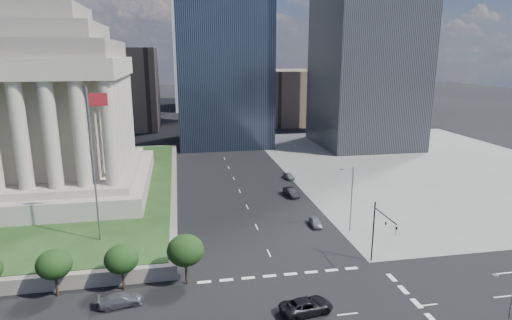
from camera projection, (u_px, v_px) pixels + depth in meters
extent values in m
plane|color=black|center=(215.00, 139.00, 133.45)|extent=(500.00, 500.00, 0.00)
cube|color=slate|center=(420.00, 164.00, 103.32)|extent=(68.00, 90.00, 0.03)
cylinder|color=slate|center=(93.00, 167.00, 54.18)|extent=(0.24, 0.24, 20.00)
cube|color=maroon|center=(97.00, 100.00, 52.35)|extent=(2.40, 0.05, 1.60)
cube|color=black|center=(222.00, 39.00, 121.83)|extent=(26.00, 26.00, 60.00)
cube|color=brown|center=(290.00, 96.00, 165.31)|extent=(20.00, 30.00, 20.00)
cube|color=brown|center=(124.00, 88.00, 153.48)|extent=(24.00, 30.00, 28.00)
cylinder|color=black|center=(373.00, 232.00, 54.00)|extent=(0.18, 0.18, 8.00)
cylinder|color=black|center=(385.00, 216.00, 50.61)|extent=(0.14, 5.50, 0.14)
cube|color=black|center=(396.00, 231.00, 48.18)|extent=(0.30, 0.30, 1.10)
cylinder|color=slate|center=(506.00, 273.00, 32.10)|extent=(1.80, 0.12, 0.12)
cube|color=slate|center=(495.00, 275.00, 31.97)|extent=(0.50, 0.22, 0.14)
cylinder|color=slate|center=(351.00, 199.00, 63.01)|extent=(0.16, 0.16, 10.00)
cylinder|color=slate|center=(347.00, 168.00, 61.70)|extent=(1.80, 0.12, 0.12)
cube|color=slate|center=(341.00, 169.00, 61.57)|extent=(0.50, 0.22, 0.14)
imported|color=black|center=(306.00, 306.00, 43.69)|extent=(5.93, 3.49, 1.55)
imported|color=#4C4D52|center=(121.00, 300.00, 44.99)|extent=(4.85, 2.59, 1.34)
imported|color=gray|center=(315.00, 222.00, 65.94)|extent=(1.77, 3.89, 1.30)
imported|color=black|center=(291.00, 192.00, 79.79)|extent=(4.84, 2.17, 1.54)
imported|color=slate|center=(289.00, 176.00, 90.75)|extent=(4.00, 2.13, 1.30)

